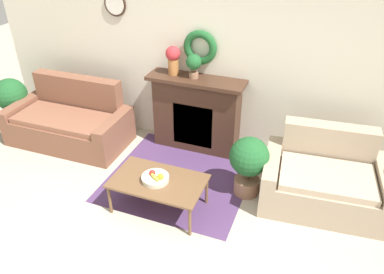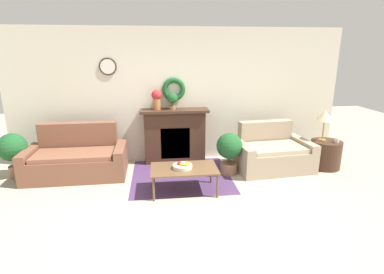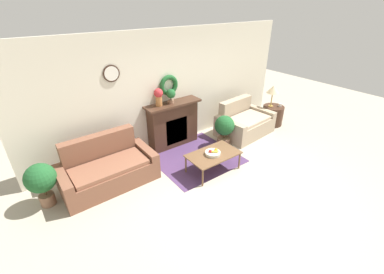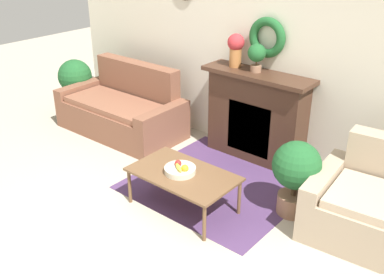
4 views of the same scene
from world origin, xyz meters
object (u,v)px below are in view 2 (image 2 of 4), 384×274
couch_left (77,159)px  fruit_bowl (183,166)px  coffee_table (184,170)px  table_lamp (325,116)px  fireplace (175,136)px  potted_plant_on_mantel (172,99)px  potted_plant_floor_by_loveseat (229,149)px  side_table_by_loveseat (325,154)px  mug (337,140)px  vase_on_mantel_left (157,98)px  potted_plant_floor_by_couch (13,149)px  loveseat_right (271,153)px

couch_left → fruit_bowl: couch_left is taller
coffee_table → table_lamp: table_lamp is taller
fireplace → couch_left: 1.93m
potted_plant_on_mantel → couch_left: bearing=-164.7°
fireplace → fruit_bowl: 1.45m
fruit_bowl → potted_plant_floor_by_loveseat: bearing=35.6°
side_table_by_loveseat → potted_plant_floor_by_loveseat: potted_plant_floor_by_loveseat is taller
side_table_by_loveseat → fruit_bowl: bearing=-165.5°
mug → vase_on_mantel_left: 3.58m
potted_plant_on_mantel → potted_plant_floor_by_loveseat: bearing=-37.3°
couch_left → potted_plant_floor_by_couch: bearing=177.0°
potted_plant_floor_by_loveseat → fireplace: bearing=141.0°
mug → potted_plant_floor_by_loveseat: potted_plant_floor_by_loveseat is taller
table_lamp → potted_plant_floor_by_couch: 5.84m
potted_plant_on_mantel → vase_on_mantel_left: bearing=176.3°
mug → vase_on_mantel_left: (-3.41, 0.80, 0.75)m
loveseat_right → table_lamp: bearing=-7.7°
loveseat_right → coffee_table: (-1.80, -0.83, 0.08)m
couch_left → coffee_table: 2.12m
loveseat_right → fruit_bowl: loveseat_right is taller
loveseat_right → table_lamp: table_lamp is taller
side_table_by_loveseat → couch_left: bearing=177.8°
fruit_bowl → potted_plant_floor_by_couch: potted_plant_floor_by_couch is taller
coffee_table → vase_on_mantel_left: size_ratio=2.71×
side_table_by_loveseat → potted_plant_floor_by_couch: bearing=177.8°
loveseat_right → vase_on_mantel_left: (-2.20, 0.60, 1.04)m
couch_left → potted_plant_floor_by_loveseat: size_ratio=2.27×
side_table_by_loveseat → potted_plant_on_mantel: 3.22m
potted_plant_on_mantel → loveseat_right: bearing=-17.0°
potted_plant_floor_by_couch → vase_on_mantel_left: bearing=10.3°
fruit_bowl → potted_plant_on_mantel: potted_plant_on_mantel is taller
couch_left → fruit_bowl: (1.88, -0.93, 0.14)m
coffee_table → fruit_bowl: bearing=-148.4°
side_table_by_loveseat → fireplace: bearing=166.7°
potted_plant_floor_by_couch → mug: bearing=-3.1°
loveseat_right → potted_plant_floor_by_couch: (-4.81, 0.12, 0.22)m
mug → potted_plant_floor_by_loveseat: (-2.10, 0.02, -0.11)m
mug → loveseat_right: bearing=170.4°
mug → potted_plant_floor_by_couch: bearing=176.9°
couch_left → loveseat_right: bearing=-2.2°
mug → fruit_bowl: bearing=-168.0°
couch_left → side_table_by_loveseat: 4.78m
fireplace → vase_on_mantel_left: size_ratio=3.43×
mug → coffee_table: bearing=-168.1°
side_table_by_loveseat → potted_plant_floor_by_loveseat: (-1.97, -0.08, 0.20)m
couch_left → table_lamp: (4.71, -0.13, 0.72)m
side_table_by_loveseat → potted_plant_on_mantel: bearing=167.1°
mug → side_table_by_loveseat: bearing=142.1°
side_table_by_loveseat → vase_on_mantel_left: bearing=167.9°
fruit_bowl → mug: bearing=12.0°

